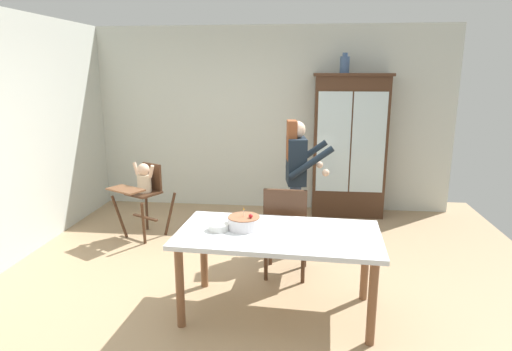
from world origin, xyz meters
TOP-DOWN VIEW (x-y plane):
  - ground_plane at (0.00, 0.00)m, footprint 6.24×6.24m
  - wall_back at (0.00, 2.63)m, footprint 5.32×0.06m
  - china_cabinet at (1.16, 2.37)m, footprint 1.07×0.48m
  - ceramic_vase at (1.04, 2.37)m, footprint 0.13×0.13m
  - high_chair_with_toddler at (-1.46, 1.17)m, footprint 0.78×0.84m
  - adult_person at (0.44, 0.92)m, footprint 0.55×0.53m
  - dining_table at (0.32, -0.44)m, footprint 1.74×0.97m
  - birthday_cake at (0.02, -0.37)m, footprint 0.28×0.28m
  - serving_bowl at (-0.19, -0.44)m, footprint 0.18×0.18m
  - dining_chair_far_side at (0.35, 0.22)m, footprint 0.46×0.46m

SIDE VIEW (x-z plane):
  - ground_plane at x=0.00m, z-range 0.00..0.00m
  - dining_chair_far_side at x=0.35m, z-range 0.08..1.04m
  - dining_table at x=0.32m, z-range 0.28..1.02m
  - high_chair_with_toddler at x=-1.46m, z-range 0.18..1.13m
  - serving_bowl at x=-0.19m, z-range 0.74..0.79m
  - birthday_cake at x=0.02m, z-range 0.70..0.89m
  - adult_person at x=0.44m, z-range 0.20..1.73m
  - china_cabinet at x=1.16m, z-range 0.01..2.03m
  - wall_back at x=0.00m, z-range 0.00..2.70m
  - ceramic_vase at x=1.04m, z-range 2.01..2.28m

